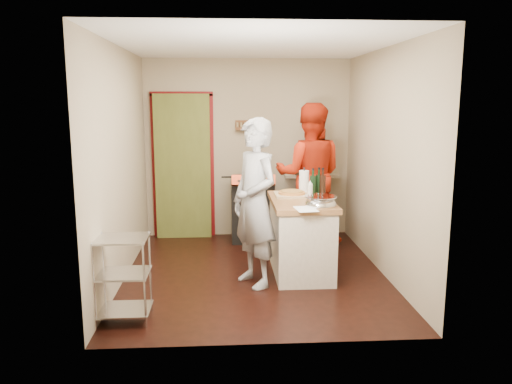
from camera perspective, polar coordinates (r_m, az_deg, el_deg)
floor at (r=5.96m, az=-0.13°, el=-9.22°), size 3.50×3.50×0.00m
back_wall at (r=7.44m, az=-5.91°, el=3.63°), size 3.00×0.44×2.60m
left_wall at (r=5.77m, az=-15.21°, el=3.04°), size 0.04×3.50×2.60m
right_wall at (r=5.94m, az=14.48°, el=3.28°), size 0.04×3.50×2.60m
ceiling at (r=5.65m, az=-0.14°, el=16.57°), size 3.00×3.50×0.02m
stove at (r=7.21m, az=-0.44°, el=-2.03°), size 0.60×0.63×1.00m
wire_shelving at (r=4.77m, az=-14.96°, el=-9.12°), size 0.48×0.40×0.80m
island at (r=5.87m, az=5.19°, el=-4.80°), size 0.70×1.27×1.19m
person_stripe at (r=5.38m, az=-0.13°, el=-1.28°), size 0.71×0.80×1.83m
person_red at (r=6.98m, az=6.11°, el=1.98°), size 1.08×0.91×1.97m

